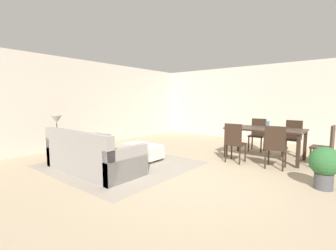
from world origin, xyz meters
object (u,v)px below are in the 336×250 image
dining_chair_near_right (275,145)px  dining_chair_head_east (327,144)px  dining_chair_far_left (258,133)px  ottoman_table (143,151)px  side_table (58,142)px  table_lamp (56,120)px  dining_chair_far_right (293,136)px  dining_chair_near_left (234,141)px  potted_plant (325,164)px  vase_centerpiece (267,125)px  couch (92,157)px  dining_table (265,132)px

dining_chair_near_right → dining_chair_head_east: 1.14m
dining_chair_far_left → ottoman_table: bearing=-123.1°
side_table → table_lamp: size_ratio=1.08×
ottoman_table → dining_chair_near_right: 3.00m
table_lamp → dining_chair_head_east: (5.11, 3.29, -0.46)m
dining_chair_far_right → dining_chair_near_left: bearing=-117.3°
table_lamp → dining_chair_head_east: table_lamp is taller
dining_chair_head_east → potted_plant: (0.10, -1.48, -0.11)m
table_lamp → vase_centerpiece: 5.11m
dining_chair_far_right → potted_plant: size_ratio=1.32×
dining_chair_near_right → dining_chair_far_right: (0.01, 1.66, 0.00)m
dining_chair_far_right → dining_chair_near_right: bearing=-90.5°
couch → side_table: size_ratio=3.83×
dining_chair_head_east → vase_centerpiece: 1.28m
potted_plant → dining_chair_near_right: bearing=143.2°
dining_chair_near_right → dining_chair_far_right: size_ratio=1.00×
ottoman_table → dining_table: bearing=40.8°
dining_chair_head_east → dining_chair_far_left: bearing=152.6°
table_lamp → dining_chair_far_left: (3.39, 4.18, -0.46)m
side_table → dining_chair_head_east: bearing=32.7°
dining_chair_near_right → potted_plant: 1.16m
dining_table → dining_chair_near_left: size_ratio=1.92×
table_lamp → dining_chair_far_right: bearing=44.1°
dining_chair_far_left → table_lamp: bearing=-129.0°
ottoman_table → dining_chair_near_left: dining_chair_near_left is taller
ottoman_table → couch: bearing=-96.3°
dining_chair_near_left → ottoman_table: bearing=-149.6°
table_lamp → dining_chair_far_right: size_ratio=0.57×
dining_table → vase_centerpiece: (0.05, 0.01, 0.18)m
dining_chair_far_left → dining_chair_head_east: (1.73, -0.89, 0.00)m
table_lamp → dining_chair_far_left: size_ratio=0.57×
vase_centerpiece → dining_chair_near_left: bearing=-118.0°
couch → vase_centerpiece: vase_centerpiece is taller
ottoman_table → potted_plant: (3.67, 0.47, 0.19)m
table_lamp → potted_plant: table_lamp is taller
dining_chair_far_left → dining_chair_head_east: size_ratio=1.00×
dining_chair_far_left → dining_chair_head_east: bearing=-27.4°
table_lamp → dining_table: bearing=40.9°
ottoman_table → potted_plant: bearing=7.3°
couch → dining_chair_near_right: bearing=40.6°
ottoman_table → dining_chair_far_left: size_ratio=1.05×
couch → dining_chair_near_right: dining_chair_near_right is taller
table_lamp → dining_chair_near_left: table_lamp is taller
dining_chair_head_east → vase_centerpiece: vase_centerpiece is taller
ottoman_table → dining_table: size_ratio=0.55×
dining_chair_far_left → dining_chair_far_right: (0.91, -0.02, 0.00)m
dining_chair_near_right → side_table: bearing=-149.7°
dining_chair_far_left → vase_centerpiece: vase_centerpiece is taller
table_lamp → dining_chair_far_left: bearing=51.0°
dining_chair_near_right → dining_chair_head_east: (0.83, 0.79, 0.00)m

